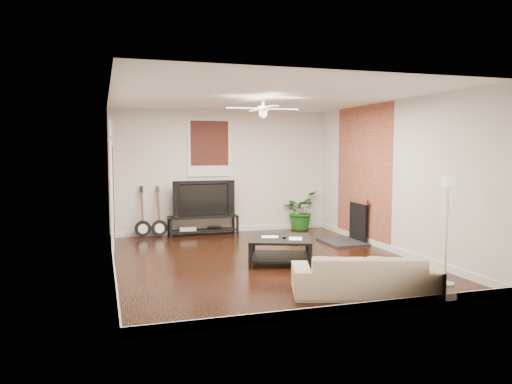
# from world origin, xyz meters

# --- Properties ---
(room) EXTENTS (5.01, 6.01, 2.81)m
(room) POSITION_xyz_m (0.00, 0.00, 1.40)
(room) COLOR black
(room) RESTS_ON ground
(brick_accent) EXTENTS (0.02, 2.20, 2.80)m
(brick_accent) POSITION_xyz_m (2.49, 1.00, 1.40)
(brick_accent) COLOR #9C4A32
(brick_accent) RESTS_ON floor
(fireplace) EXTENTS (0.80, 1.10, 0.92)m
(fireplace) POSITION_xyz_m (2.20, 1.00, 0.46)
(fireplace) COLOR black
(fireplace) RESTS_ON floor
(window_back) EXTENTS (1.00, 0.06, 1.30)m
(window_back) POSITION_xyz_m (-0.30, 2.97, 1.95)
(window_back) COLOR #3A100F
(window_back) RESTS_ON wall_back
(door_left) EXTENTS (0.08, 1.00, 2.50)m
(door_left) POSITION_xyz_m (-2.46, 1.90, 1.25)
(door_left) COLOR white
(door_left) RESTS_ON wall_left
(tv_stand) EXTENTS (1.54, 0.41, 0.43)m
(tv_stand) POSITION_xyz_m (-0.50, 2.78, 0.22)
(tv_stand) COLOR black
(tv_stand) RESTS_ON floor
(tv) EXTENTS (1.38, 0.18, 0.80)m
(tv) POSITION_xyz_m (-0.50, 2.80, 0.83)
(tv) COLOR black
(tv) RESTS_ON tv_stand
(coffee_table) EXTENTS (1.31, 1.31, 0.43)m
(coffee_table) POSITION_xyz_m (0.22, -0.28, 0.21)
(coffee_table) COLOR black
(coffee_table) RESTS_ON floor
(sofa) EXTENTS (2.02, 1.28, 0.55)m
(sofa) POSITION_xyz_m (0.64, -2.37, 0.28)
(sofa) COLOR tan
(sofa) RESTS_ON floor
(floor_lamp) EXTENTS (0.32, 0.32, 1.54)m
(floor_lamp) POSITION_xyz_m (1.99, -2.27, 0.77)
(floor_lamp) COLOR silver
(floor_lamp) RESTS_ON floor
(potted_plant) EXTENTS (1.07, 1.08, 0.91)m
(potted_plant) POSITION_xyz_m (1.85, 2.82, 0.46)
(potted_plant) COLOR #1B5919
(potted_plant) RESTS_ON floor
(guitar_left) EXTENTS (0.35, 0.25, 1.14)m
(guitar_left) POSITION_xyz_m (-1.83, 2.75, 0.57)
(guitar_left) COLOR black
(guitar_left) RESTS_ON floor
(guitar_right) EXTENTS (0.38, 0.29, 1.14)m
(guitar_right) POSITION_xyz_m (-1.48, 2.72, 0.57)
(guitar_right) COLOR black
(guitar_right) RESTS_ON floor
(ceiling_fan) EXTENTS (1.24, 1.24, 0.32)m
(ceiling_fan) POSITION_xyz_m (0.00, 0.00, 2.60)
(ceiling_fan) COLOR white
(ceiling_fan) RESTS_ON ceiling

